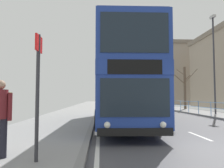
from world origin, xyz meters
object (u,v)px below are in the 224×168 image
at_px(street_lamp_far_side, 214,57).
at_px(bare_tree_far_01, 185,86).
at_px(background_building_02, 175,76).
at_px(double_decker_bus_main, 122,82).
at_px(bare_tree_far_00, 164,88).
at_px(bare_tree_far_02, 152,91).
at_px(pedestrian_with_backpack, 0,112).
at_px(bus_stop_sign_near, 38,83).

relative_size(street_lamp_far_side, bare_tree_far_01, 1.64).
relative_size(street_lamp_far_side, background_building_02, 0.54).
relative_size(double_decker_bus_main, bare_tree_far_01, 2.08).
bearing_deg(bare_tree_far_01, bare_tree_far_00, 93.24).
distance_m(bare_tree_far_02, background_building_02, 11.92).
relative_size(street_lamp_far_side, bare_tree_far_00, 1.40).
relative_size(pedestrian_with_backpack, background_building_02, 0.12).
bearing_deg(bare_tree_far_01, bus_stop_sign_near, -119.16).
relative_size(pedestrian_with_backpack, bare_tree_far_00, 0.30).
height_order(street_lamp_far_side, background_building_02, background_building_02).
bearing_deg(background_building_02, street_lamp_far_side, -103.81).
xyz_separation_m(double_decker_bus_main, bare_tree_far_01, (8.97, 13.62, 0.51)).
bearing_deg(bare_tree_far_00, bare_tree_far_01, -86.76).
bearing_deg(bare_tree_far_00, street_lamp_far_side, -91.01).
distance_m(pedestrian_with_backpack, bare_tree_far_02, 37.72).
bearing_deg(street_lamp_far_side, bare_tree_far_01, 85.31).
distance_m(bare_tree_far_00, bare_tree_far_01, 6.97).
bearing_deg(bare_tree_far_01, street_lamp_far_side, -94.69).
height_order(street_lamp_far_side, bare_tree_far_02, street_lamp_far_side).
height_order(pedestrian_with_backpack, bare_tree_far_02, bare_tree_far_02).
xyz_separation_m(street_lamp_far_side, bare_tree_far_01, (0.66, 8.01, -2.04)).
bearing_deg(bus_stop_sign_near, bare_tree_far_02, 72.72).
height_order(double_decker_bus_main, street_lamp_far_side, street_lamp_far_side).
height_order(bus_stop_sign_near, bare_tree_far_01, bare_tree_far_01).
xyz_separation_m(street_lamp_far_side, bare_tree_far_00, (0.26, 14.97, -2.03)).
xyz_separation_m(street_lamp_far_side, bare_tree_far_02, (0.36, 23.41, -2.16)).
bearing_deg(background_building_02, bare_tree_far_01, -106.74).
xyz_separation_m(pedestrian_with_backpack, bare_tree_far_01, (12.44, 20.27, 1.68)).
bearing_deg(street_lamp_far_side, bus_stop_sign_near, -130.69).
bearing_deg(bare_tree_far_02, background_building_02, 48.53).
bearing_deg(bare_tree_far_02, bus_stop_sign_near, -107.28).
height_order(bus_stop_sign_near, street_lamp_far_side, street_lamp_far_side).
relative_size(pedestrian_with_backpack, bare_tree_far_02, 0.29).
xyz_separation_m(double_decker_bus_main, pedestrian_with_backpack, (-3.47, -6.66, -1.17)).
height_order(bare_tree_far_00, bare_tree_far_02, bare_tree_far_02).
bearing_deg(bare_tree_far_02, bare_tree_far_00, -90.66).
relative_size(bus_stop_sign_near, bare_tree_far_02, 0.45).
relative_size(bare_tree_far_00, background_building_02, 0.39).
distance_m(bus_stop_sign_near, bare_tree_far_00, 29.76).
bearing_deg(bare_tree_far_02, bare_tree_far_01, -88.90).
bearing_deg(background_building_02, double_decker_bus_main, -113.31).
distance_m(bus_stop_sign_near, background_building_02, 48.48).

